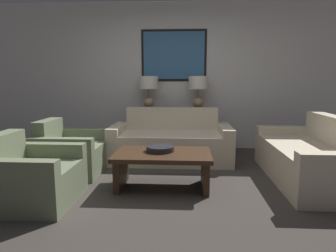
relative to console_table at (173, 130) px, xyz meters
name	(u,v)px	position (x,y,z in m)	size (l,w,h in m)	color
ground_plane	(165,194)	(0.00, -2.11, -0.37)	(20.00, 20.00, 0.00)	#3D3833
back_wall	(174,76)	(0.00, 0.28, 0.96)	(7.84, 0.12, 2.65)	silver
console_table	(173,130)	(0.00, 0.00, 0.00)	(1.36, 0.40, 0.75)	#332319
table_lamp_left	(149,87)	(-0.44, 0.00, 0.77)	(0.34, 0.34, 0.58)	tan
table_lamp_right	(198,87)	(0.44, 0.00, 0.77)	(0.34, 0.34, 0.58)	tan
couch_by_back_wall	(171,143)	(0.00, -0.71, -0.09)	(1.86, 0.87, 0.81)	beige
couch_by_side	(310,159)	(1.80, -1.55, -0.09)	(0.87, 1.86, 0.81)	beige
coffee_table	(163,162)	(-0.04, -1.92, -0.06)	(1.12, 0.70, 0.43)	#3D2616
decorative_bowl	(160,149)	(-0.07, -1.86, 0.09)	(0.33, 0.33, 0.06)	#232328
armchair_near_back_wall	(70,154)	(-1.36, -1.40, -0.11)	(0.82, 0.86, 0.73)	#707A5B
armchair_near_camera	(32,178)	(-1.36, -2.43, -0.11)	(0.82, 0.86, 0.73)	#707A5B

